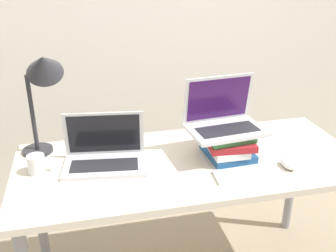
{
  "coord_description": "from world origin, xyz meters",
  "views": [
    {
      "loc": [
        -0.45,
        -1.17,
        1.58
      ],
      "look_at": [
        -0.1,
        0.34,
        0.89
      ],
      "focal_mm": 42.0,
      "sensor_mm": 36.0,
      "label": 1
    }
  ],
  "objects_px": {
    "book_stack": "(227,143)",
    "wireless_keyboard": "(246,175)",
    "laptop_on_books": "(224,119)",
    "mouse": "(289,164)",
    "desk_lamp": "(42,77)",
    "laptop_left": "(104,155)",
    "mug": "(37,164)"
  },
  "relations": [
    {
      "from": "wireless_keyboard",
      "to": "mouse",
      "type": "height_order",
      "value": "mouse"
    },
    {
      "from": "laptop_left",
      "to": "mouse",
      "type": "xyz_separation_m",
      "value": [
        0.78,
        -0.21,
        -0.03
      ]
    },
    {
      "from": "laptop_on_books",
      "to": "mouse",
      "type": "bearing_deg",
      "value": -39.61
    },
    {
      "from": "wireless_keyboard",
      "to": "mug",
      "type": "bearing_deg",
      "value": 164.77
    },
    {
      "from": "laptop_on_books",
      "to": "mug",
      "type": "xyz_separation_m",
      "value": [
        -0.83,
        0.01,
        -0.13
      ]
    },
    {
      "from": "laptop_on_books",
      "to": "mug",
      "type": "distance_m",
      "value": 0.84
    },
    {
      "from": "mug",
      "to": "desk_lamp",
      "type": "xyz_separation_m",
      "value": [
        0.05,
        0.17,
        0.33
      ]
    },
    {
      "from": "wireless_keyboard",
      "to": "mouse",
      "type": "xyz_separation_m",
      "value": [
        0.21,
        0.03,
        0.01
      ]
    },
    {
      "from": "laptop_on_books",
      "to": "wireless_keyboard",
      "type": "distance_m",
      "value": 0.28
    },
    {
      "from": "laptop_left",
      "to": "mug",
      "type": "xyz_separation_m",
      "value": [
        -0.28,
        -0.01,
        -0.01
      ]
    },
    {
      "from": "laptop_left",
      "to": "mug",
      "type": "relative_size",
      "value": 3.3
    },
    {
      "from": "book_stack",
      "to": "wireless_keyboard",
      "type": "bearing_deg",
      "value": -86.07
    },
    {
      "from": "laptop_left",
      "to": "wireless_keyboard",
      "type": "height_order",
      "value": "laptop_left"
    },
    {
      "from": "book_stack",
      "to": "wireless_keyboard",
      "type": "height_order",
      "value": "book_stack"
    },
    {
      "from": "laptop_on_books",
      "to": "laptop_left",
      "type": "bearing_deg",
      "value": 178.1
    },
    {
      "from": "laptop_left",
      "to": "laptop_on_books",
      "type": "bearing_deg",
      "value": -1.9
    },
    {
      "from": "laptop_on_books",
      "to": "desk_lamp",
      "type": "relative_size",
      "value": 0.69
    },
    {
      "from": "wireless_keyboard",
      "to": "mouse",
      "type": "bearing_deg",
      "value": 7.73
    },
    {
      "from": "desk_lamp",
      "to": "mouse",
      "type": "bearing_deg",
      "value": -20.05
    },
    {
      "from": "laptop_on_books",
      "to": "wireless_keyboard",
      "type": "xyz_separation_m",
      "value": [
        0.03,
        -0.23,
        -0.16
      ]
    },
    {
      "from": "book_stack",
      "to": "desk_lamp",
      "type": "height_order",
      "value": "desk_lamp"
    },
    {
      "from": "mouse",
      "to": "desk_lamp",
      "type": "relative_size",
      "value": 0.19
    },
    {
      "from": "wireless_keyboard",
      "to": "mug",
      "type": "xyz_separation_m",
      "value": [
        -0.85,
        0.23,
        0.03
      ]
    },
    {
      "from": "laptop_left",
      "to": "laptop_on_books",
      "type": "height_order",
      "value": "laptop_on_books"
    },
    {
      "from": "laptop_on_books",
      "to": "mug",
      "type": "bearing_deg",
      "value": 179.5
    },
    {
      "from": "laptop_left",
      "to": "mouse",
      "type": "relative_size",
      "value": 3.91
    },
    {
      "from": "mouse",
      "to": "mug",
      "type": "xyz_separation_m",
      "value": [
        -1.07,
        0.2,
        0.02
      ]
    },
    {
      "from": "laptop_on_books",
      "to": "mug",
      "type": "height_order",
      "value": "laptop_on_books"
    },
    {
      "from": "laptop_left",
      "to": "book_stack",
      "type": "distance_m",
      "value": 0.56
    },
    {
      "from": "wireless_keyboard",
      "to": "book_stack",
      "type": "bearing_deg",
      "value": 93.93
    },
    {
      "from": "wireless_keyboard",
      "to": "mouse",
      "type": "distance_m",
      "value": 0.21
    },
    {
      "from": "mouse",
      "to": "laptop_on_books",
      "type": "bearing_deg",
      "value": 140.39
    }
  ]
}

